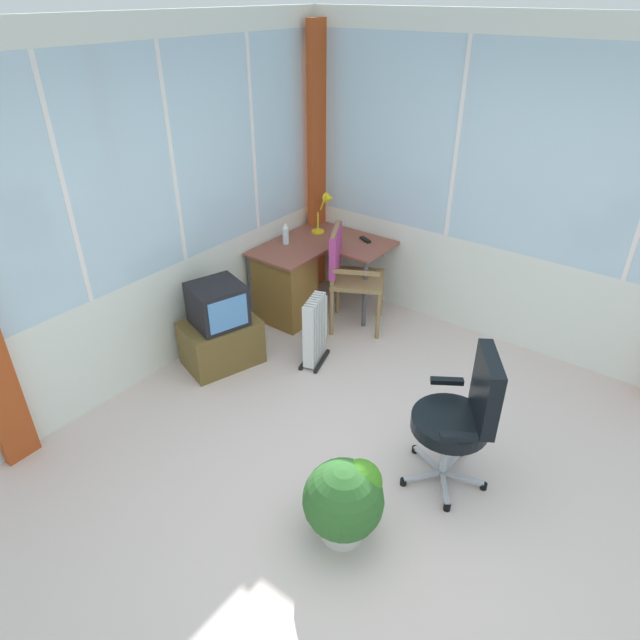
# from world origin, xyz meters

# --- Properties ---
(ground) EXTENTS (5.55, 5.60, 0.06)m
(ground) POSITION_xyz_m (0.00, 0.00, -0.03)
(ground) COLOR beige
(north_window_panel) EXTENTS (4.55, 0.07, 2.75)m
(north_window_panel) POSITION_xyz_m (0.00, 2.33, 1.38)
(north_window_panel) COLOR silver
(north_window_panel) RESTS_ON ground
(east_window_panel) EXTENTS (0.07, 4.60, 2.75)m
(east_window_panel) POSITION_xyz_m (2.30, -0.00, 1.37)
(east_window_panel) COLOR silver
(east_window_panel) RESTS_ON ground
(curtain_corner) EXTENTS (0.24, 0.07, 2.65)m
(curtain_corner) POSITION_xyz_m (2.17, 2.20, 1.33)
(curtain_corner) COLOR #AA431C
(curtain_corner) RESTS_ON ground
(desk) EXTENTS (1.15, 1.05, 0.72)m
(desk) POSITION_xyz_m (1.40, 1.96, 0.39)
(desk) COLOR brown
(desk) RESTS_ON ground
(desk_lamp) EXTENTS (0.22, 0.19, 0.41)m
(desk_lamp) POSITION_xyz_m (2.04, 1.98, 0.99)
(desk_lamp) COLOR yellow
(desk_lamp) RESTS_ON desk
(tv_remote) EXTENTS (0.10, 0.15, 0.02)m
(tv_remote) POSITION_xyz_m (2.07, 1.52, 0.73)
(tv_remote) COLOR black
(tv_remote) RESTS_ON desk
(spray_bottle) EXTENTS (0.06, 0.06, 0.22)m
(spray_bottle) POSITION_xyz_m (1.54, 2.10, 0.82)
(spray_bottle) COLOR silver
(spray_bottle) RESTS_ON desk
(wooden_armchair) EXTENTS (0.65, 0.65, 1.00)m
(wooden_armchair) POSITION_xyz_m (1.62, 1.45, 0.64)
(wooden_armchair) COLOR olive
(wooden_armchair) RESTS_ON ground
(office_chair) EXTENTS (0.61, 0.60, 1.00)m
(office_chair) POSITION_xyz_m (0.41, -0.31, 0.58)
(office_chair) COLOR #B7B7BF
(office_chair) RESTS_ON ground
(tv_on_stand) EXTENTS (0.74, 0.62, 0.77)m
(tv_on_stand) POSITION_xyz_m (0.43, 1.93, 0.34)
(tv_on_stand) COLOR brown
(tv_on_stand) RESTS_ON ground
(space_heater) EXTENTS (0.41, 0.27, 0.63)m
(space_heater) POSITION_xyz_m (0.96, 1.29, 0.32)
(space_heater) COLOR silver
(space_heater) RESTS_ON ground
(potted_plant) EXTENTS (0.48, 0.48, 0.54)m
(potted_plant) POSITION_xyz_m (-0.41, 0.03, 0.30)
(potted_plant) COLOR silver
(potted_plant) RESTS_ON ground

